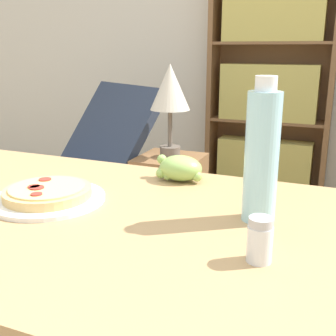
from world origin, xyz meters
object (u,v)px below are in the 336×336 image
object	(u,v)px
table_lamp	(170,92)
side_table	(170,202)
pizza_on_plate	(48,195)
lounge_chair_near	(87,187)
bookshelf	(269,89)
grape_bunch	(179,168)
salt_shaker	(260,240)
drink_bottle	(262,155)

from	to	relation	value
table_lamp	side_table	bearing A→B (deg)	0.00
pizza_on_plate	side_table	size ratio (longest dim) A/B	0.49
lounge_chair_near	side_table	bearing A→B (deg)	29.03
pizza_on_plate	bookshelf	bearing A→B (deg)	87.88
bookshelf	grape_bunch	bearing A→B (deg)	-86.60
grape_bunch	salt_shaker	distance (m)	0.45
salt_shaker	bookshelf	world-z (taller)	bookshelf
salt_shaker	bookshelf	xyz separation A→B (m)	(-0.41, 2.52, 0.01)
drink_bottle	lounge_chair_near	size ratio (longest dim) A/B	0.29
lounge_chair_near	drink_bottle	bearing A→B (deg)	-16.22
grape_bunch	lounge_chair_near	distance (m)	1.55
salt_shaker	lounge_chair_near	size ratio (longest dim) A/B	0.08
grape_bunch	lounge_chair_near	bearing A→B (deg)	133.41
table_lamp	pizza_on_plate	bearing A→B (deg)	-79.66
drink_bottle	salt_shaker	size ratio (longest dim) A/B	3.76
drink_bottle	salt_shaker	bearing A→B (deg)	-78.67
lounge_chair_near	bookshelf	world-z (taller)	bookshelf
salt_shaker	grape_bunch	bearing A→B (deg)	127.71
salt_shaker	side_table	distance (m)	1.69
lounge_chair_near	side_table	xyz separation A→B (m)	(0.55, 0.00, -0.02)
grape_bunch	lounge_chair_near	world-z (taller)	lounge_chair_near
drink_bottle	side_table	bearing A→B (deg)	119.32
bookshelf	drink_bottle	bearing A→B (deg)	-81.03
drink_bottle	side_table	distance (m)	1.57
pizza_on_plate	side_table	xyz separation A→B (m)	(-0.24, 1.32, -0.51)
pizza_on_plate	salt_shaker	distance (m)	0.51
drink_bottle	salt_shaker	xyz separation A→B (m)	(0.03, -0.17, -0.10)
pizza_on_plate	salt_shaker	bearing A→B (deg)	-11.21
grape_bunch	table_lamp	bearing A→B (deg)	113.36
grape_bunch	salt_shaker	size ratio (longest dim) A/B	1.74
lounge_chair_near	salt_shaker	bearing A→B (deg)	-19.14
salt_shaker	table_lamp	size ratio (longest dim) A/B	0.15
pizza_on_plate	drink_bottle	size ratio (longest dim) A/B	0.90
drink_bottle	bookshelf	distance (m)	2.38
drink_bottle	side_table	xyz separation A→B (m)	(-0.70, 1.25, -0.63)
pizza_on_plate	table_lamp	xyz separation A→B (m)	(-0.24, 1.32, 0.10)
bookshelf	side_table	world-z (taller)	bookshelf
salt_shaker	table_lamp	xyz separation A→B (m)	(-0.74, 1.42, 0.08)
pizza_on_plate	side_table	world-z (taller)	pizza_on_plate
drink_bottle	table_lamp	xyz separation A→B (m)	(-0.70, 1.25, -0.02)
pizza_on_plate	lounge_chair_near	world-z (taller)	lounge_chair_near
bookshelf	salt_shaker	bearing A→B (deg)	-80.87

